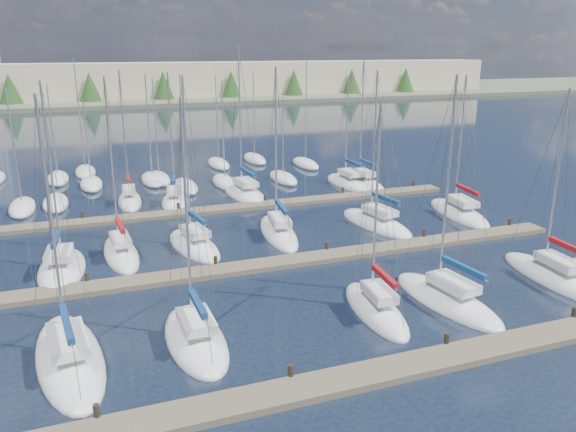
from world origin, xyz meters
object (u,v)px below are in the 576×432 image
object	(u,v)px
sailboat_q	(348,183)
sailboat_m	(459,213)
sailboat_l	(376,223)
sailboat_h	(62,269)
sailboat_f	(552,277)
sailboat_j	(194,245)
sailboat_k	(278,232)
sailboat_o	(175,202)
sailboat_r	(363,182)
sailboat_e	(447,300)
sailboat_b	(70,358)
sailboat_n	(130,201)
sailboat_c	(196,339)
sailboat_p	(244,193)
sailboat_i	(121,253)
sailboat_d	(376,309)

from	to	relation	value
sailboat_q	sailboat_m	world-z (taller)	sailboat_m
sailboat_l	sailboat_h	bearing A→B (deg)	176.39
sailboat_f	sailboat_m	distance (m)	14.26
sailboat_j	sailboat_k	size ratio (longest dim) A/B	0.97
sailboat_o	sailboat_r	xyz separation A→B (m)	(19.98, 0.84, -0.01)
sailboat_e	sailboat_h	bearing A→B (deg)	142.47
sailboat_q	sailboat_b	xyz separation A→B (m)	(-27.64, -26.94, 0.00)
sailboat_q	sailboat_l	bearing A→B (deg)	-108.11
sailboat_q	sailboat_k	distance (m)	17.97
sailboat_n	sailboat_o	xyz separation A→B (m)	(3.91, -1.89, -0.01)
sailboat_n	sailboat_l	size ratio (longest dim) A/B	0.98
sailboat_b	sailboat_e	world-z (taller)	sailboat_e
sailboat_b	sailboat_j	bearing A→B (deg)	51.32
sailboat_c	sailboat_f	bearing A→B (deg)	-0.92
sailboat_p	sailboat_e	world-z (taller)	sailboat_p
sailboat_j	sailboat_p	size ratio (longest dim) A/B	0.86
sailboat_p	sailboat_r	bearing A→B (deg)	-3.65
sailboat_p	sailboat_m	bearing A→B (deg)	-43.40
sailboat_i	sailboat_m	world-z (taller)	sailboat_i
sailboat_c	sailboat_q	size ratio (longest dim) A/B	1.06
sailboat_r	sailboat_p	world-z (taller)	sailboat_p
sailboat_n	sailboat_l	world-z (taller)	sailboat_l
sailboat_d	sailboat_l	xyz separation A→B (m)	(7.74, 13.93, -0.01)
sailboat_m	sailboat_d	bearing A→B (deg)	-130.21
sailboat_c	sailboat_j	xyz separation A→B (m)	(2.63, 13.61, 0.00)
sailboat_o	sailboat_b	xyz separation A→B (m)	(-9.17, -25.71, -0.02)
sailboat_i	sailboat_r	size ratio (longest dim) A/B	0.96
sailboat_n	sailboat_m	world-z (taller)	sailboat_n
sailboat_i	sailboat_r	distance (m)	28.94
sailboat_d	sailboat_e	world-z (taller)	sailboat_e
sailboat_d	sailboat_h	xyz separation A→B (m)	(-16.24, 12.36, -0.01)
sailboat_k	sailboat_i	bearing A→B (deg)	-169.83
sailboat_m	sailboat_l	bearing A→B (deg)	-170.87
sailboat_d	sailboat_i	distance (m)	18.64
sailboat_q	sailboat_m	xyz separation A→B (m)	(4.03, -13.40, 0.00)
sailboat_l	sailboat_h	size ratio (longest dim) A/B	1.02
sailboat_q	sailboat_i	distance (m)	27.79
sailboat_r	sailboat_e	xyz separation A→B (m)	(-8.99, -27.36, -0.01)
sailboat_c	sailboat_p	world-z (taller)	sailboat_p
sailboat_c	sailboat_b	xyz separation A→B (m)	(-5.84, 0.28, -0.01)
sailboat_o	sailboat_f	bearing A→B (deg)	-43.68
sailboat_j	sailboat_e	bearing A→B (deg)	-59.39
sailboat_n	sailboat_j	distance (m)	14.63
sailboat_r	sailboat_m	size ratio (longest dim) A/B	1.07
sailboat_r	sailboat_j	bearing A→B (deg)	-148.75
sailboat_c	sailboat_b	world-z (taller)	sailboat_b
sailboat_h	sailboat_b	bearing A→B (deg)	-82.73
sailboat_b	sailboat_l	xyz separation A→B (m)	(23.50, 13.43, 0.00)
sailboat_i	sailboat_h	bearing A→B (deg)	-161.02
sailboat_q	sailboat_c	bearing A→B (deg)	-129.77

